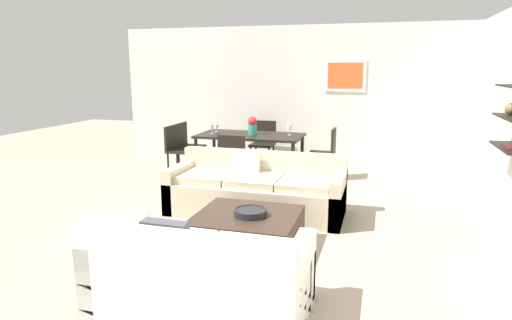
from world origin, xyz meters
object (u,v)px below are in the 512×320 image
Objects in this scene: decorative_bowl at (250,212)px; dining_chair_left_far at (187,143)px; dining_chair_left_near at (177,147)px; sofa_beige at (256,192)px; dining_chair_foot at (234,158)px; wine_glass_left_near at (212,127)px; coffee_table at (247,231)px; centerpiece_vase at (252,125)px; dining_chair_right_far at (327,150)px; loveseat_white at (200,276)px; wine_glass_left_far at (216,127)px; dining_table at (250,138)px; wine_glass_right_far at (289,128)px; dining_chair_head at (263,140)px.

dining_chair_left_far reaches higher than decorative_bowl.
dining_chair_left_near and dining_chair_left_far have the same top height.
sofa_beige is 2.61× the size of dining_chair_left_far.
wine_glass_left_near reaches higher than dining_chair_foot.
dining_chair_foot is at bearing -26.94° from dining_chair_left_near.
wine_glass_left_near is (-1.35, 1.81, 0.58)m from sofa_beige.
centerpiece_vase is at bearing 105.65° from coffee_table.
decorative_bowl is 3.37m from dining_chair_right_far.
loveseat_white is 1.91× the size of dining_chair_left_far.
sofa_beige reaches higher than decorative_bowl.
sofa_beige is at bearing -47.12° from dining_chair_left_far.
wine_glass_left_near is at bearing 110.57° from loveseat_white.
wine_glass_left_far is at bearing 116.32° from coffee_table.
wine_glass_left_far is at bearing 123.98° from dining_chair_foot.
coffee_table is at bearing 141.63° from decorative_bowl.
dining_table is (-0.96, 3.13, 0.26)m from decorative_bowl.
wine_glass_right_far reaches higher than wine_glass_left_far.
loveseat_white is at bearing -78.68° from centerpiece_vase.
loveseat_white is at bearing -89.43° from coffee_table.
decorative_bowl is at bearing -66.88° from dining_chair_foot.
dining_chair_foot and dining_chair_right_far have the same top height.
wine_glass_right_far is at bearing -0.00° from wine_glass_left_far.
loveseat_white is 1.91× the size of dining_chair_foot.
loveseat_white is at bearing -70.43° from wine_glass_left_far.
wine_glass_left_far is (-1.64, 3.25, 0.43)m from decorative_bowl.
dining_table is 1.35m from dining_chair_right_far.
centerpiece_vase is at bearing 86.95° from dining_chair_foot.
decorative_bowl is 3.70m from dining_chair_left_near.
dining_table is 2.08× the size of dining_chair_right_far.
sofa_beige is at bearing -90.17° from wine_glass_right_far.
dining_chair_left_near is at bearing -171.36° from wine_glass_left_near.
dining_chair_right_far reaches higher than loveseat_white.
dining_chair_head is (0.00, 0.89, -0.18)m from dining_table.
dining_chair_left_near is at bearing -170.68° from dining_table.
dining_table is 13.21× the size of wine_glass_left_far.
dining_chair_foot is (-0.91, 2.20, 0.31)m from coffee_table.
wine_glass_right_far reaches higher than dining_chair_head.
dining_chair_left_near is (-1.32, -0.22, -0.18)m from dining_table.
dining_chair_left_near is at bearing -170.68° from dining_chair_right_far.
dining_chair_left_far is at bearing 171.36° from wine_glass_left_far.
dining_chair_foot is 4.70× the size of wine_glass_right_far.
dining_chair_left_far is at bearing 180.00° from dining_chair_right_far.
decorative_bowl is at bearing -61.47° from wine_glass_left_near.
dining_chair_foot is at bearing -48.56° from wine_glass_left_near.
dining_chair_foot is 1.00× the size of dining_chair_left_far.
wine_glass_right_far is at bearing 94.88° from decorative_bowl.
dining_chair_head is at bearing 56.02° from wine_glass_left_near.
sofa_beige is 2.64m from dining_chair_left_near.
sofa_beige is at bearing -106.80° from dining_chair_right_far.
dining_chair_right_far is 1.48m from dining_chair_head.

